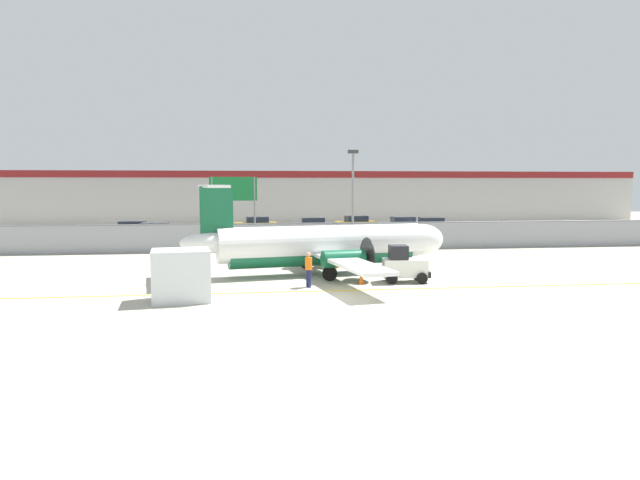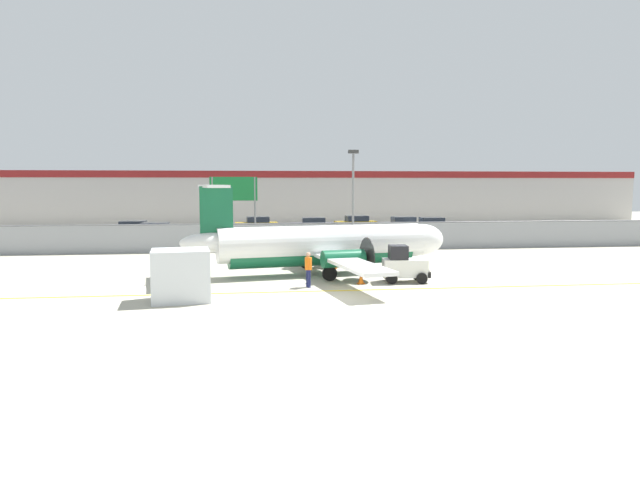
{
  "view_description": "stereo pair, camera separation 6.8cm",
  "coord_description": "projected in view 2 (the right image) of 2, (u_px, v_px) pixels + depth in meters",
  "views": [
    {
      "loc": [
        -3.8,
        -23.94,
        4.98
      ],
      "look_at": [
        0.29,
        7.95,
        1.8
      ],
      "focal_mm": 32.0,
      "sensor_mm": 36.0,
      "label": 1
    },
    {
      "loc": [
        -3.73,
        -23.94,
        4.98
      ],
      "look_at": [
        0.29,
        7.95,
        1.8
      ],
      "focal_mm": 32.0,
      "sensor_mm": 36.0,
      "label": 2
    }
  ],
  "objects": [
    {
      "name": "parked_car_5",
      "position": [
        356.0,
        223.0,
        58.76
      ],
      "size": [
        4.31,
        2.24,
        1.58
      ],
      "rotation": [
        0.0,
        0.0,
        3.21
      ],
      "color": "#B28C19",
      "rests_on": "parking_lot_strip"
    },
    {
      "name": "parked_car_4",
      "position": [
        312.0,
        226.0,
        55.69
      ],
      "size": [
        4.27,
        2.14,
        1.58
      ],
      "rotation": [
        0.0,
        0.0,
        3.1
      ],
      "color": "navy",
      "rests_on": "parking_lot_strip"
    },
    {
      "name": "ground_plane",
      "position": [
        330.0,
        291.0,
        26.57
      ],
      "size": [
        140.0,
        140.0,
        0.01
      ],
      "color": "#B2AD99"
    },
    {
      "name": "traffic_cone_near_left",
      "position": [
        361.0,
        278.0,
        28.4
      ],
      "size": [
        0.36,
        0.36,
        0.64
      ],
      "color": "orange",
      "rests_on": "ground"
    },
    {
      "name": "baggage_tug",
      "position": [
        404.0,
        265.0,
        28.88
      ],
      "size": [
        2.43,
        1.57,
        1.88
      ],
      "rotation": [
        0.0,
        0.0,
        -0.1
      ],
      "color": "silver",
      "rests_on": "ground"
    },
    {
      "name": "traffic_cone_near_right",
      "position": [
        334.0,
        263.0,
        33.57
      ],
      "size": [
        0.36,
        0.36,
        0.64
      ],
      "color": "orange",
      "rests_on": "ground"
    },
    {
      "name": "perimeter_fence",
      "position": [
        299.0,
        236.0,
        42.26
      ],
      "size": [
        98.0,
        0.1,
        2.1
      ],
      "color": "gray",
      "rests_on": "ground"
    },
    {
      "name": "ground_crew_worker",
      "position": [
        308.0,
        268.0,
        27.43
      ],
      "size": [
        0.41,
        0.55,
        1.7
      ],
      "rotation": [
        0.0,
        0.0,
        0.22
      ],
      "color": "#191E4C",
      "rests_on": "ground"
    },
    {
      "name": "parked_car_7",
      "position": [
        431.0,
        226.0,
        55.79
      ],
      "size": [
        4.21,
        2.02,
        1.58
      ],
      "rotation": [
        0.0,
        0.0,
        3.14
      ],
      "color": "silver",
      "rests_on": "parking_lot_strip"
    },
    {
      "name": "background_building",
      "position": [
        278.0,
        197.0,
        71.65
      ],
      "size": [
        91.0,
        8.1,
        6.5
      ],
      "color": "#BCB7B2",
      "rests_on": "ground"
    },
    {
      "name": "commuter_airplane",
      "position": [
        327.0,
        245.0,
        31.42
      ],
      "size": [
        15.05,
        16.03,
        4.92
      ],
      "rotation": [
        0.0,
        0.0,
        0.18
      ],
      "color": "white",
      "rests_on": "ground"
    },
    {
      "name": "parking_lot_strip",
      "position": [
        288.0,
        236.0,
        53.72
      ],
      "size": [
        98.0,
        17.0,
        0.12
      ],
      "color": "#38383A",
      "rests_on": "ground"
    },
    {
      "name": "cargo_container",
      "position": [
        181.0,
        275.0,
        24.23
      ],
      "size": [
        2.62,
        2.27,
        2.2
      ],
      "rotation": [
        0.0,
        0.0,
        0.12
      ],
      "color": "silver",
      "rests_on": "ground"
    },
    {
      "name": "apron_light_pole",
      "position": [
        353.0,
        194.0,
        38.91
      ],
      "size": [
        0.7,
        0.3,
        7.27
      ],
      "color": "slate",
      "rests_on": "ground"
    },
    {
      "name": "parked_car_6",
      "position": [
        402.0,
        225.0,
        56.93
      ],
      "size": [
        4.26,
        2.13,
        1.58
      ],
      "rotation": [
        0.0,
        0.0,
        3.18
      ],
      "color": "silver",
      "rests_on": "parking_lot_strip"
    },
    {
      "name": "parked_car_1",
      "position": [
        154.0,
        232.0,
        48.12
      ],
      "size": [
        4.26,
        2.12,
        1.58
      ],
      "rotation": [
        0.0,
        0.0,
        3.11
      ],
      "color": "black",
      "rests_on": "parking_lot_strip"
    },
    {
      "name": "parked_car_0",
      "position": [
        134.0,
        230.0,
        50.6
      ],
      "size": [
        4.23,
        2.06,
        1.58
      ],
      "rotation": [
        0.0,
        0.0,
        0.02
      ],
      "color": "black",
      "rests_on": "parking_lot_strip"
    },
    {
      "name": "highway_sign",
      "position": [
        234.0,
        195.0,
        43.31
      ],
      "size": [
        3.6,
        0.14,
        5.5
      ],
      "color": "slate",
      "rests_on": "ground"
    },
    {
      "name": "parked_car_2",
      "position": [
        217.0,
        230.0,
        50.56
      ],
      "size": [
        4.26,
        2.12,
        1.58
      ],
      "rotation": [
        0.0,
        0.0,
        0.03
      ],
      "color": "slate",
      "rests_on": "parking_lot_strip"
    },
    {
      "name": "parked_car_3",
      "position": [
        257.0,
        225.0,
        57.01
      ],
      "size": [
        4.3,
        2.22,
        1.58
      ],
      "rotation": [
        0.0,
        0.0,
        3.21
      ],
      "color": "#B28C19",
      "rests_on": "parking_lot_strip"
    }
  ]
}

